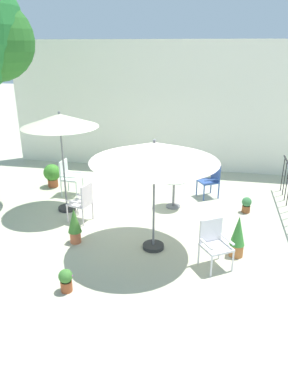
{
  "coord_description": "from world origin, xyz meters",
  "views": [
    {
      "loc": [
        1.52,
        -7.75,
        3.94
      ],
      "look_at": [
        0.0,
        -0.11,
        0.81
      ],
      "focal_mm": 34.38,
      "sensor_mm": 36.0,
      "label": 1
    }
  ],
  "objects_px": {
    "patio_chair_4": "(68,175)",
    "potted_plant_4": "(238,236)",
    "potted_plant_0": "(52,174)",
    "potted_plant_1": "(246,204)",
    "patio_umbrella_0": "(60,122)",
    "patio_chair_1": "(211,178)",
    "patio_chair_2": "(83,201)",
    "potted_plant_2": "(75,224)",
    "potted_plant_3": "(66,280)",
    "patio_chair_0": "(214,241)",
    "cafe_table_0": "(174,188)",
    "patio_umbrella_1": "(154,152)"
  },
  "relations": [
    {
      "from": "patio_chair_4",
      "to": "potted_plant_4",
      "type": "distance_m",
      "value": 5.13
    },
    {
      "from": "potted_plant_0",
      "to": "potted_plant_1",
      "type": "bearing_deg",
      "value": -7.79
    },
    {
      "from": "patio_chair_4",
      "to": "potted_plant_1",
      "type": "bearing_deg",
      "value": -3.26
    },
    {
      "from": "patio_umbrella_0",
      "to": "patio_chair_1",
      "type": "distance_m",
      "value": 4.28
    },
    {
      "from": "potted_plant_1",
      "to": "potted_plant_4",
      "type": "relative_size",
      "value": 0.46
    },
    {
      "from": "potted_plant_0",
      "to": "patio_chair_2",
      "type": "bearing_deg",
      "value": -50.24
    },
    {
      "from": "potted_plant_2",
      "to": "potted_plant_3",
      "type": "height_order",
      "value": "potted_plant_2"
    },
    {
      "from": "patio_chair_0",
      "to": "potted_plant_1",
      "type": "bearing_deg",
      "value": 73.44
    },
    {
      "from": "patio_umbrella_0",
      "to": "patio_chair_0",
      "type": "distance_m",
      "value": 4.51
    },
    {
      "from": "patio_chair_1",
      "to": "potted_plant_3",
      "type": "distance_m",
      "value": 5.31
    },
    {
      "from": "potted_plant_3",
      "to": "patio_chair_0",
      "type": "bearing_deg",
      "value": 28.2
    },
    {
      "from": "patio_chair_0",
      "to": "potted_plant_2",
      "type": "relative_size",
      "value": 1.17
    },
    {
      "from": "potted_plant_4",
      "to": "patio_chair_2",
      "type": "bearing_deg",
      "value": 166.07
    },
    {
      "from": "patio_chair_0",
      "to": "patio_chair_1",
      "type": "distance_m",
      "value": 3.48
    },
    {
      "from": "patio_chair_1",
      "to": "potted_plant_4",
      "type": "relative_size",
      "value": 1.08
    },
    {
      "from": "cafe_table_0",
      "to": "patio_chair_4",
      "type": "height_order",
      "value": "patio_chair_4"
    },
    {
      "from": "potted_plant_3",
      "to": "potted_plant_2",
      "type": "bearing_deg",
      "value": 105.81
    },
    {
      "from": "potted_plant_0",
      "to": "patio_umbrella_1",
      "type": "bearing_deg",
      "value": -39.69
    },
    {
      "from": "potted_plant_1",
      "to": "potted_plant_2",
      "type": "relative_size",
      "value": 0.51
    },
    {
      "from": "patio_chair_0",
      "to": "potted_plant_4",
      "type": "relative_size",
      "value": 1.05
    },
    {
      "from": "patio_chair_2",
      "to": "potted_plant_0",
      "type": "relative_size",
      "value": 1.4
    },
    {
      "from": "patio_chair_1",
      "to": "patio_chair_0",
      "type": "bearing_deg",
      "value": -87.52
    },
    {
      "from": "patio_umbrella_0",
      "to": "patio_umbrella_1",
      "type": "xyz_separation_m",
      "value": [
        2.5,
        -1.46,
        -0.2
      ]
    },
    {
      "from": "cafe_table_0",
      "to": "patio_chair_4",
      "type": "distance_m",
      "value": 3.0
    },
    {
      "from": "patio_chair_0",
      "to": "potted_plant_1",
      "type": "distance_m",
      "value": 2.72
    },
    {
      "from": "cafe_table_0",
      "to": "potted_plant_1",
      "type": "relative_size",
      "value": 1.88
    },
    {
      "from": "patio_umbrella_1",
      "to": "cafe_table_0",
      "type": "relative_size",
      "value": 3.27
    },
    {
      "from": "patio_umbrella_0",
      "to": "potted_plant_1",
      "type": "height_order",
      "value": "patio_umbrella_0"
    },
    {
      "from": "potted_plant_2",
      "to": "potted_plant_4",
      "type": "relative_size",
      "value": 0.9
    },
    {
      "from": "patio_chair_2",
      "to": "potted_plant_1",
      "type": "relative_size",
      "value": 2.37
    },
    {
      "from": "patio_umbrella_0",
      "to": "patio_chair_4",
      "type": "distance_m",
      "value": 2.0
    },
    {
      "from": "patio_umbrella_0",
      "to": "patio_chair_2",
      "type": "bearing_deg",
      "value": -40.41
    },
    {
      "from": "patio_umbrella_0",
      "to": "patio_chair_0",
      "type": "xyz_separation_m",
      "value": [
        3.73,
        -1.86,
        -1.74
      ]
    },
    {
      "from": "patio_chair_0",
      "to": "patio_chair_2",
      "type": "relative_size",
      "value": 0.96
    },
    {
      "from": "cafe_table_0",
      "to": "potted_plant_0",
      "type": "distance_m",
      "value": 3.79
    },
    {
      "from": "potted_plant_3",
      "to": "potted_plant_4",
      "type": "distance_m",
      "value": 3.38
    },
    {
      "from": "patio_chair_2",
      "to": "potted_plant_3",
      "type": "bearing_deg",
      "value": -76.32
    },
    {
      "from": "patio_umbrella_0",
      "to": "potted_plant_4",
      "type": "relative_size",
      "value": 2.85
    },
    {
      "from": "patio_chair_0",
      "to": "potted_plant_0",
      "type": "xyz_separation_m",
      "value": [
        -4.77,
        3.35,
        -0.13
      ]
    },
    {
      "from": "patio_chair_0",
      "to": "potted_plant_1",
      "type": "relative_size",
      "value": 2.28
    },
    {
      "from": "patio_chair_1",
      "to": "patio_chair_4",
      "type": "relative_size",
      "value": 0.95
    },
    {
      "from": "patio_chair_2",
      "to": "patio_chair_4",
      "type": "distance_m",
      "value": 1.85
    },
    {
      "from": "patio_chair_2",
      "to": "patio_chair_0",
      "type": "bearing_deg",
      "value": -23.0
    },
    {
      "from": "cafe_table_0",
      "to": "patio_chair_2",
      "type": "distance_m",
      "value": 2.36
    },
    {
      "from": "patio_chair_4",
      "to": "patio_umbrella_0",
      "type": "bearing_deg",
      "value": -71.85
    },
    {
      "from": "potted_plant_0",
      "to": "patio_umbrella_0",
      "type": "bearing_deg",
      "value": -54.85
    },
    {
      "from": "patio_chair_0",
      "to": "potted_plant_2",
      "type": "height_order",
      "value": "patio_chair_0"
    },
    {
      "from": "patio_chair_4",
      "to": "potted_plant_1",
      "type": "xyz_separation_m",
      "value": [
        4.83,
        -0.27,
        -0.35
      ]
    },
    {
      "from": "patio_umbrella_1",
      "to": "patio_chair_0",
      "type": "relative_size",
      "value": 2.71
    },
    {
      "from": "patio_chair_4",
      "to": "potted_plant_3",
      "type": "bearing_deg",
      "value": -68.8
    }
  ]
}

